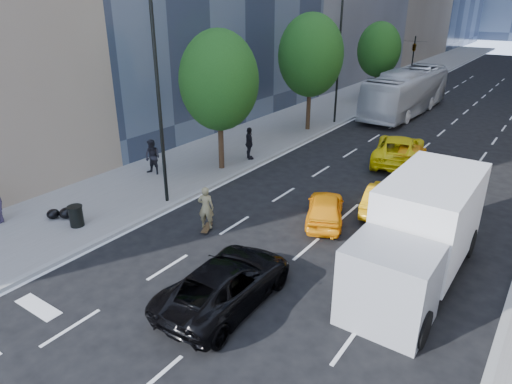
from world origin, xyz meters
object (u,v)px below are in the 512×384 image
Objects in this scene: black_sedan_lincoln at (226,283)px; trash_can at (76,216)px; city_bus at (406,92)px; black_sedan_mercedes at (423,214)px; skateboarder at (206,210)px; box_truck at (420,233)px.

black_sedan_lincoln is 8.25m from trash_can.
city_bus is at bearing 80.95° from trash_can.
black_sedan_lincoln is at bearing 55.24° from black_sedan_mercedes.
city_bus reaches higher than black_sedan_mercedes.
trash_can is (-4.54, -28.50, -1.21)m from city_bus.
black_sedan_lincoln is 9.08m from black_sedan_mercedes.
trash_can is at bearing 22.85° from black_sedan_mercedes.
black_sedan_mercedes reaches higher than trash_can.
skateboarder is at bearing 33.54° from trash_can.
black_sedan_lincoln is 0.71× the size of box_truck.
box_truck reaches higher than black_sedan_lincoln.
black_sedan_mercedes is 3.79m from box_truck.
black_sedan_mercedes is 14.33m from trash_can.
skateboarder is 8.88m from black_sedan_mercedes.
box_truck is 13.52m from trash_can.
black_sedan_mercedes is 6.54× the size of trash_can.
black_sedan_mercedes is 21.89m from city_bus.
city_bus reaches higher than trash_can.
trash_can is at bearing -4.32° from black_sedan_lincoln.
black_sedan_mercedes is at bearing -68.89° from city_bus.
box_truck is at bearing 91.93° from black_sedan_mercedes.
skateboarder is 0.33× the size of black_sedan_mercedes.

